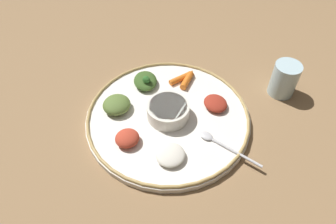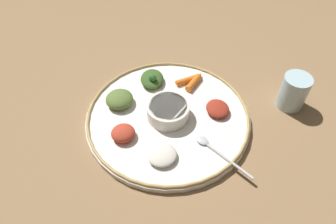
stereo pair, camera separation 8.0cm
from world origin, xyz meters
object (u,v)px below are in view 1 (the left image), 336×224
center_bowl (168,110)px  spoon (220,143)px  carrot_outer (181,78)px  drinking_glass (284,81)px  greens_pile (145,81)px  carrot_near_spoon (188,79)px

center_bowl → spoon: bearing=13.3°
carrot_outer → drinking_glass: (0.21, 0.19, 0.02)m
center_bowl → greens_pile: size_ratio=1.08×
carrot_outer → greens_pile: bearing=-120.3°
center_bowl → greens_pile: 0.13m
greens_pile → drinking_glass: size_ratio=1.05×
center_bowl → greens_pile: (-0.13, 0.03, -0.01)m
center_bowl → drinking_glass: 0.33m
drinking_glass → greens_pile: bearing=-132.5°
greens_pile → drinking_glass: 0.38m
center_bowl → carrot_outer: size_ratio=1.36×
spoon → carrot_outer: size_ratio=2.04×
drinking_glass → center_bowl: bearing=-112.3°
greens_pile → carrot_near_spoon: (0.07, 0.10, -0.01)m
greens_pile → carrot_outer: bearing=59.7°
carrot_near_spoon → carrot_outer: size_ratio=0.97×
center_bowl → carrot_outer: 0.14m
greens_pile → carrot_near_spoon: greens_pile is taller
spoon → drinking_glass: (-0.02, 0.27, 0.02)m
carrot_near_spoon → greens_pile: bearing=-124.7°
carrot_near_spoon → carrot_outer: (-0.02, -0.01, -0.00)m
spoon → greens_pile: size_ratio=1.62×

